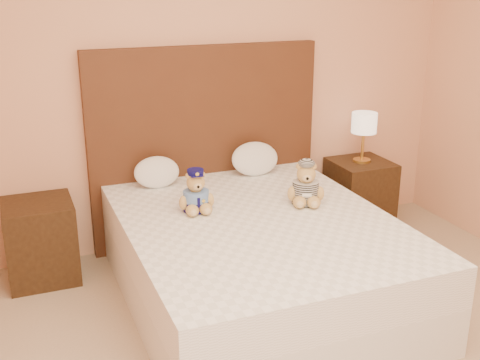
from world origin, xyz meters
name	(u,v)px	position (x,y,z in m)	size (l,w,h in m)	color
room_walls	(328,15)	(0.00, 0.46, 1.81)	(4.04, 4.52, 2.72)	#E09E7A
bed	(258,260)	(0.00, 1.20, 0.28)	(1.60, 2.00, 0.55)	white
headboard	(205,147)	(0.00, 2.21, 0.75)	(1.75, 0.08, 1.50)	#482615
nightstand_left	(41,241)	(-1.25, 2.00, 0.28)	(0.45, 0.45, 0.55)	#372311
nightstand_right	(359,194)	(1.25, 2.00, 0.28)	(0.45, 0.45, 0.55)	#372311
lamp	(364,125)	(1.25, 2.00, 0.85)	(0.20, 0.20, 0.40)	gold
teddy_police	(196,191)	(-0.31, 1.47, 0.69)	(0.24, 0.23, 0.27)	#B98848
teddy_prisoner	(306,183)	(0.39, 1.34, 0.69)	(0.25, 0.24, 0.28)	#B98848
pillow_left	(157,171)	(-0.43, 2.03, 0.66)	(0.33, 0.21, 0.23)	white
pillow_right	(255,157)	(0.33, 2.03, 0.68)	(0.37, 0.24, 0.26)	white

